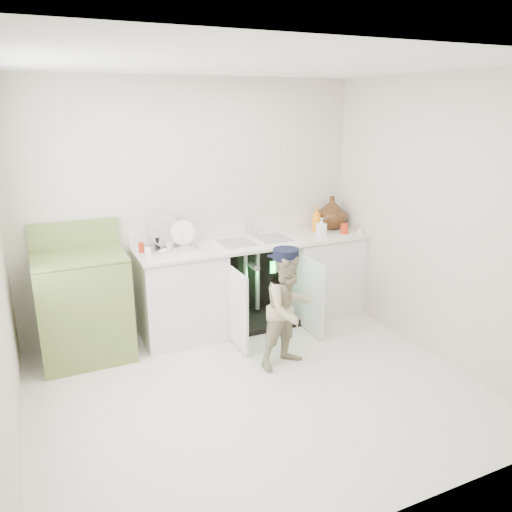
{
  "coord_description": "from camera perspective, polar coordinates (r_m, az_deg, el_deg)",
  "views": [
    {
      "loc": [
        -1.49,
        -3.26,
        2.25
      ],
      "look_at": [
        0.33,
        0.7,
        0.91
      ],
      "focal_mm": 35.0,
      "sensor_mm": 36.0,
      "label": 1
    }
  ],
  "objects": [
    {
      "name": "avocado_stove",
      "position": [
        4.78,
        -19.09,
        -5.32
      ],
      "size": [
        0.79,
        0.65,
        1.22
      ],
      "color": "olive",
      "rests_on": "ground"
    },
    {
      "name": "counter_run",
      "position": [
        5.24,
        0.28,
        -2.61
      ],
      "size": [
        2.44,
        1.02,
        1.26
      ],
      "color": "silver",
      "rests_on": "ground"
    },
    {
      "name": "room_shell",
      "position": [
        3.72,
        -0.07,
        1.52
      ],
      "size": [
        6.0,
        5.5,
        1.26
      ],
      "color": "beige",
      "rests_on": "ground"
    },
    {
      "name": "ground",
      "position": [
        4.23,
        -0.06,
        -15.01
      ],
      "size": [
        3.5,
        3.5,
        0.0
      ],
      "primitive_type": "plane",
      "color": "beige",
      "rests_on": "ground"
    },
    {
      "name": "repair_worker",
      "position": [
        4.37,
        3.76,
        -5.94
      ],
      "size": [
        0.59,
        0.85,
        1.08
      ],
      "rotation": [
        0.0,
        0.0,
        0.23
      ],
      "color": "tan",
      "rests_on": "ground"
    }
  ]
}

